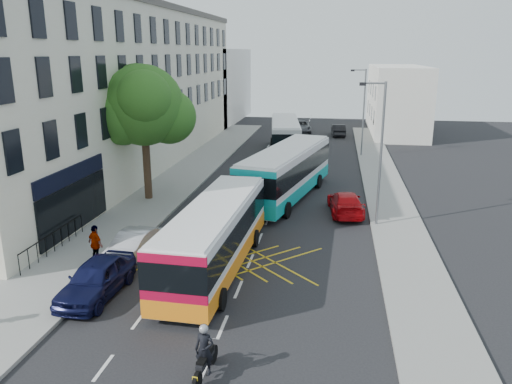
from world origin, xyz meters
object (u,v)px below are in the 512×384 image
at_px(distant_car_grey, 300,127).
at_px(pedestrian_far, 96,244).
at_px(lamp_near, 379,147).
at_px(bus_near, 215,236).
at_px(parked_car_blue, 97,278).
at_px(street_tree, 143,106).
at_px(red_hatchback, 346,203).
at_px(parked_car_silver, 133,246).
at_px(distant_car_dark, 338,130).
at_px(lamp_far, 363,108).
at_px(bus_far, 285,135).
at_px(motorbike, 205,352).
at_px(bus_mid, 286,172).

bearing_deg(distant_car_grey, pedestrian_far, -106.73).
height_order(lamp_near, bus_near, lamp_near).
bearing_deg(parked_car_blue, street_tree, 104.42).
bearing_deg(street_tree, red_hatchback, -3.73).
xyz_separation_m(bus_near, parked_car_blue, (-4.16, -3.35, -0.85)).
distance_m(parked_car_silver, distant_car_dark, 39.87).
bearing_deg(bus_near, lamp_far, 76.39).
relative_size(parked_car_blue, pedestrian_far, 2.47).
bearing_deg(lamp_near, pedestrian_far, -149.96).
distance_m(lamp_far, distant_car_grey, 15.71).
bearing_deg(street_tree, bus_near, -54.88).
bearing_deg(bus_far, pedestrian_far, -108.82).
distance_m(motorbike, distant_car_grey, 48.58).
bearing_deg(lamp_near, parked_car_silver, -150.31).
distance_m(street_tree, bus_near, 13.15).
bearing_deg(bus_mid, lamp_far, 82.27).
xyz_separation_m(lamp_far, bus_near, (-7.63, -27.09, -2.99)).
bearing_deg(distant_car_grey, street_tree, -112.40).
bearing_deg(lamp_far, red_hatchback, -95.18).
relative_size(bus_near, distant_car_grey, 2.11).
bearing_deg(distant_car_grey, red_hatchback, -88.65).
distance_m(bus_near, bus_far, 28.20).
height_order(bus_near, bus_mid, bus_mid).
xyz_separation_m(bus_near, red_hatchback, (6.01, 9.20, -0.94)).
height_order(street_tree, pedestrian_far, street_tree).
relative_size(parked_car_silver, distant_car_dark, 0.99).
bearing_deg(parked_car_blue, distant_car_grey, 85.59).
xyz_separation_m(street_tree, red_hatchback, (13.08, -0.85, -5.61)).
distance_m(lamp_near, distant_car_dark, 32.25).
distance_m(bus_near, bus_mid, 12.22).
bearing_deg(lamp_far, bus_far, 171.40).
distance_m(bus_far, red_hatchback, 19.86).
bearing_deg(bus_near, parked_car_silver, 177.14).
distance_m(parked_car_silver, distant_car_grey, 40.71).
bearing_deg(parked_car_silver, street_tree, 112.48).
bearing_deg(bus_near, bus_far, 91.51).
relative_size(lamp_far, distant_car_dark, 1.91).
height_order(bus_near, motorbike, bus_near).
height_order(lamp_near, parked_car_silver, lamp_near).
height_order(street_tree, red_hatchback, street_tree).
bearing_deg(pedestrian_far, lamp_far, -83.66).
height_order(red_hatchback, distant_car_dark, distant_car_dark).
bearing_deg(lamp_far, bus_near, -105.74).
height_order(parked_car_blue, pedestrian_far, pedestrian_far).
bearing_deg(distant_car_grey, bus_mid, -95.57).
distance_m(bus_mid, bus_far, 16.25).
distance_m(bus_mid, motorbike, 19.89).
bearing_deg(distant_car_grey, parked_car_silver, -104.98).
height_order(lamp_far, red_hatchback, lamp_far).
xyz_separation_m(lamp_near, parked_car_blue, (-11.80, -10.44, -3.84)).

